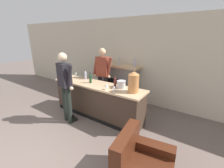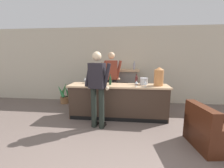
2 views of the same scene
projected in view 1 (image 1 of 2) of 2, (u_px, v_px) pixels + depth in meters
name	position (u px, v px, depth m)	size (l,w,h in m)	color
wall_back_panel	(126.00, 60.00, 5.12)	(12.00, 0.07, 2.75)	beige
bar_counter	(97.00, 100.00, 4.17)	(2.72, 0.66, 0.94)	#3B2B21
fireplace_stone	(119.00, 82.00, 5.20)	(1.51, 0.52, 1.56)	gray
armchair_black	(140.00, 168.00, 2.27)	(0.90, 0.92, 0.82)	#461F11
potted_plant_corner	(76.00, 84.00, 6.18)	(0.46, 0.50, 0.75)	#96663E
person_customer	(65.00, 85.00, 3.71)	(0.65, 0.36, 1.81)	black
person_bartender	(103.00, 75.00, 4.60)	(0.65, 0.36, 1.84)	#2C2427
copper_dispenser	(133.00, 82.00, 3.39)	(0.25, 0.29, 0.49)	#C57E46
ice_bucket_steel	(121.00, 84.00, 3.71)	(0.22, 0.22, 0.19)	silver
wine_bottle_port_short	(90.00, 78.00, 4.11)	(0.07, 0.07, 0.29)	#1B4125
wine_bottle_merlot_tall	(85.00, 75.00, 4.48)	(0.08, 0.08, 0.28)	#A7A9BA
wine_bottle_cabernet_heavy	(115.00, 81.00, 3.83)	(0.07, 0.07, 0.29)	#4D1F1E
wine_glass_by_dispenser	(76.00, 74.00, 4.67)	(0.07, 0.07, 0.17)	silver
wine_glass_near_bucket	(107.00, 85.00, 3.57)	(0.08, 0.08, 0.16)	silver
wine_glass_mid_counter	(114.00, 88.00, 3.44)	(0.09, 0.09, 0.16)	silver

